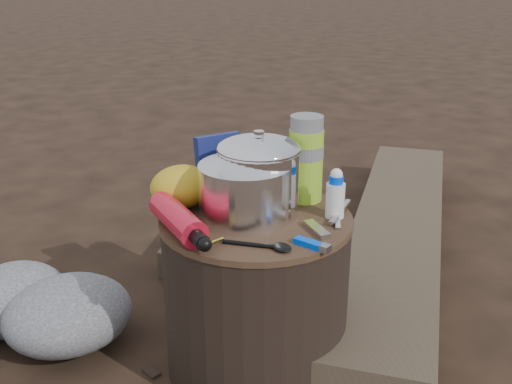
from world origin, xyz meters
name	(u,v)px	position (x,y,z in m)	size (l,w,h in m)	color
ground	(256,363)	(0.00, 0.00, 0.00)	(60.00, 60.00, 0.00)	black
stump	(256,294)	(0.00, 0.00, 0.21)	(0.45, 0.45, 0.42)	black
log_main	(396,238)	(0.71, 0.31, 0.07)	(0.29, 1.72, 0.14)	#44382A
log_small	(232,202)	(0.36, 0.92, 0.05)	(0.21, 1.16, 0.10)	#44382A
foil_windscreen	(245,192)	(-0.02, 0.01, 0.48)	(0.22, 0.22, 0.13)	white
camping_pot	(259,175)	(0.02, 0.02, 0.51)	(0.19, 0.19, 0.19)	silver
fuel_bottle	(178,219)	(-0.19, 0.00, 0.45)	(0.06, 0.26, 0.06)	red
thermos	(306,159)	(0.16, 0.04, 0.52)	(0.09, 0.09, 0.21)	#8FC32A
travel_mug	(270,165)	(0.12, 0.15, 0.48)	(0.09, 0.09, 0.13)	black
stuff_sack	(181,187)	(-0.13, 0.14, 0.47)	(0.15, 0.13, 0.10)	#B8951C
food_pouch	(220,164)	(-0.01, 0.18, 0.49)	(0.12, 0.03, 0.15)	navy
lighter	(309,243)	(0.03, -0.19, 0.43)	(0.02, 0.08, 0.02)	#0349EF
multitool	(317,229)	(0.08, -0.14, 0.42)	(0.02, 0.09, 0.01)	#B5B5BA
pot_grabber	(337,214)	(0.17, -0.09, 0.42)	(0.04, 0.15, 0.01)	#B5B5BA
spork	(251,244)	(-0.08, -0.13, 0.42)	(0.03, 0.14, 0.01)	black
squeeze_bottle	(335,196)	(0.17, -0.08, 0.47)	(0.04, 0.04, 0.11)	white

